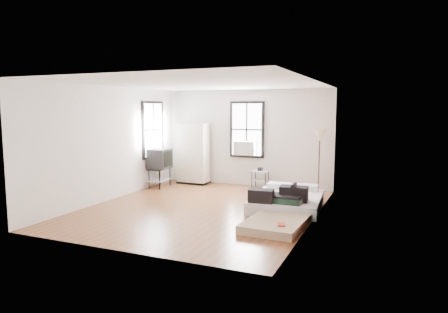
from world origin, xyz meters
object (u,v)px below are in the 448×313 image
at_px(mattress_main, 287,200).
at_px(floor_lamp, 320,138).
at_px(mattress_bare, 281,215).
at_px(wardrobe, 193,154).
at_px(tv_stand, 160,160).
at_px(side_table, 260,174).

height_order(mattress_main, floor_lamp, floor_lamp).
height_order(mattress_bare, wardrobe, wardrobe).
relative_size(mattress_main, tv_stand, 1.95).
relative_size(mattress_bare, floor_lamp, 1.18).
height_order(wardrobe, tv_stand, wardrobe).
xyz_separation_m(mattress_bare, floor_lamp, (0.22, 3.02, 1.35)).
height_order(wardrobe, side_table, wardrobe).
height_order(floor_lamp, tv_stand, floor_lamp).
distance_m(mattress_main, tv_stand, 4.11).
height_order(side_table, floor_lamp, floor_lamp).
xyz_separation_m(mattress_bare, side_table, (-1.43, 3.09, 0.27)).
bearing_deg(floor_lamp, side_table, 177.57).
xyz_separation_m(wardrobe, side_table, (2.10, 0.07, -0.51)).
bearing_deg(wardrobe, floor_lamp, -0.36).
relative_size(side_table, tv_stand, 0.54).
bearing_deg(floor_lamp, mattress_bare, -94.11).
bearing_deg(mattress_main, side_table, 118.09).
xyz_separation_m(mattress_main, floor_lamp, (0.40, 1.84, 1.30)).
height_order(mattress_bare, tv_stand, tv_stand).
bearing_deg(side_table, mattress_main, -56.92).
bearing_deg(floor_lamp, wardrobe, 180.00).
bearing_deg(mattress_main, wardrobe, 146.13).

